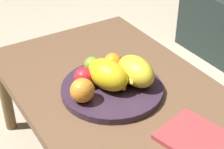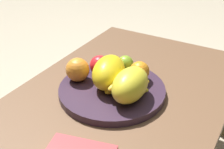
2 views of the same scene
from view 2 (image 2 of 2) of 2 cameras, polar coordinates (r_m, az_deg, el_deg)
coffee_table at (r=1.04m, az=1.24°, el=-6.30°), size 1.08×0.68×0.42m
fruit_bowl at (r=1.02m, az=0.00°, el=-3.01°), size 0.36×0.36×0.03m
melon_large_front at (r=1.00m, az=-0.64°, el=0.43°), size 0.19×0.14×0.10m
melon_smaller_beside at (r=0.94m, az=3.50°, el=-1.97°), size 0.17×0.11×0.10m
orange_front at (r=1.04m, az=5.27°, el=0.64°), size 0.07×0.07×0.07m
orange_left at (r=1.04m, az=-6.60°, el=0.93°), size 0.08×0.08×0.08m
apple_front at (r=1.07m, az=-2.38°, el=1.77°), size 0.07×0.07×0.07m
apple_left at (r=1.10m, az=2.56°, el=2.08°), size 0.06×0.06×0.06m
banana_bunch at (r=0.98m, az=2.75°, el=-1.78°), size 0.16×0.15×0.06m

